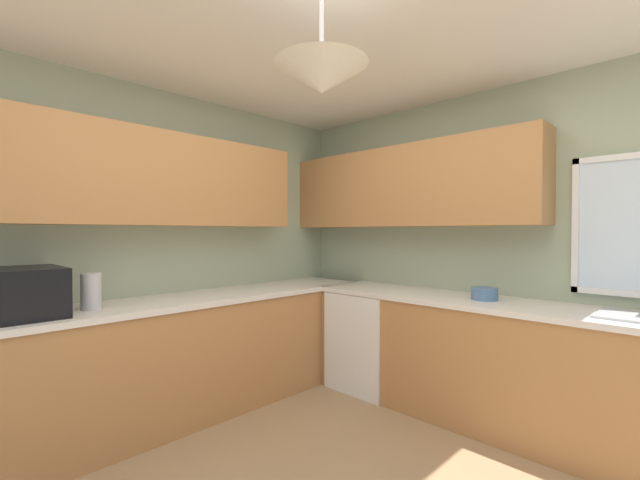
{
  "coord_description": "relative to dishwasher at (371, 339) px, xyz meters",
  "views": [
    {
      "loc": [
        1.33,
        -1.37,
        1.4
      ],
      "look_at": [
        -0.8,
        0.81,
        1.34
      ],
      "focal_mm": 22.85,
      "sensor_mm": 36.0,
      "label": 1
    }
  ],
  "objects": [
    {
      "name": "room_shell",
      "position": [
        0.14,
        -0.96,
        1.39
      ],
      "size": [
        3.86,
        3.94,
        2.6
      ],
      "color": "#9EAD8E",
      "rests_on": "ground_plane"
    },
    {
      "name": "counter_run_left",
      "position": [
        -0.66,
        -1.57,
        0.02
      ],
      "size": [
        0.65,
        3.55,
        0.9
      ],
      "color": "#AD7542",
      "rests_on": "ground_plane"
    },
    {
      "name": "microwave",
      "position": [
        -0.66,
        -2.45,
        0.62
      ],
      "size": [
        0.48,
        0.36,
        0.29
      ],
      "primitive_type": "cube",
      "color": "black",
      "rests_on": "counter_run_left"
    },
    {
      "name": "counter_run_back",
      "position": [
        1.11,
        0.03,
        0.02
      ],
      "size": [
        2.95,
        0.65,
        0.9
      ],
      "color": "#AD7542",
      "rests_on": "ground_plane"
    },
    {
      "name": "dishwasher",
      "position": [
        0.0,
        0.0,
        0.0
      ],
      "size": [
        0.6,
        0.6,
        0.86
      ],
      "primitive_type": "cube",
      "color": "white",
      "rests_on": "ground_plane"
    },
    {
      "name": "bowl",
      "position": [
        1.01,
        0.03,
        0.52
      ],
      "size": [
        0.19,
        0.19,
        0.09
      ],
      "primitive_type": "cylinder",
      "color": "#4C7099",
      "rests_on": "counter_run_back"
    },
    {
      "name": "kettle",
      "position": [
        -0.64,
        -2.11,
        0.59
      ],
      "size": [
        0.12,
        0.12,
        0.23
      ],
      "primitive_type": "cylinder",
      "color": "#B7B7BC",
      "rests_on": "counter_run_left"
    }
  ]
}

